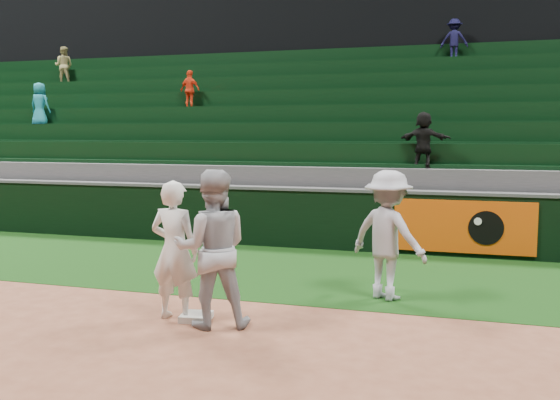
# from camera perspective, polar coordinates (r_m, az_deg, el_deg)

# --- Properties ---
(ground) EXTENTS (70.00, 70.00, 0.00)m
(ground) POSITION_cam_1_polar(r_m,az_deg,el_deg) (8.16, -6.14, -10.75)
(ground) COLOR brown
(ground) RESTS_ON ground
(foul_grass) EXTENTS (36.00, 4.20, 0.01)m
(foul_grass) POSITION_cam_1_polar(r_m,az_deg,el_deg) (10.89, 0.13, -6.39)
(foul_grass) COLOR black
(foul_grass) RESTS_ON ground
(upper_deck) EXTENTS (40.00, 12.00, 12.00)m
(upper_deck) POSITION_cam_1_polar(r_m,az_deg,el_deg) (25.08, 10.13, 14.38)
(upper_deck) COLOR black
(upper_deck) RESTS_ON ground
(first_base) EXTENTS (0.42, 0.42, 0.08)m
(first_base) POSITION_cam_1_polar(r_m,az_deg,el_deg) (8.12, -7.67, -10.54)
(first_base) COLOR silver
(first_base) RESTS_ON ground
(first_baseman) EXTENTS (0.67, 0.45, 1.78)m
(first_baseman) POSITION_cam_1_polar(r_m,az_deg,el_deg) (8.03, -9.62, -4.55)
(first_baseman) COLOR white
(first_baseman) RESTS_ON ground
(baserunner) EXTENTS (1.15, 1.04, 1.93)m
(baserunner) POSITION_cam_1_polar(r_m,az_deg,el_deg) (7.65, -6.22, -4.44)
(baserunner) COLOR #A0A3AA
(baserunner) RESTS_ON ground
(base_coach) EXTENTS (1.37, 1.14, 1.84)m
(base_coach) POSITION_cam_1_polar(r_m,az_deg,el_deg) (8.97, 9.85, -3.18)
(base_coach) COLOR #A1A3AF
(base_coach) RESTS_ON foul_grass
(field_wall) EXTENTS (36.00, 0.45, 1.25)m
(field_wall) POSITION_cam_1_polar(r_m,az_deg,el_deg) (12.86, 3.10, -1.61)
(field_wall) COLOR black
(field_wall) RESTS_ON ground
(stadium_seating) EXTENTS (36.00, 5.95, 5.49)m
(stadium_seating) POSITION_cam_1_polar(r_m,az_deg,el_deg) (16.45, 6.21, 3.79)
(stadium_seating) COLOR #3E3F41
(stadium_seating) RESTS_ON ground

